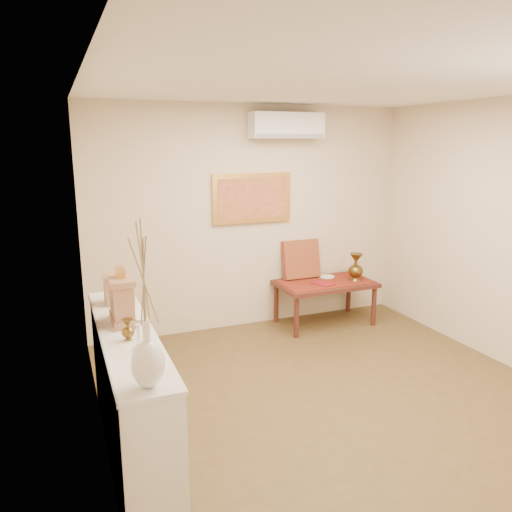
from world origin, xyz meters
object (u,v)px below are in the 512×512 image
mantel_clock (122,299)px  wooden_chest (114,288)px  display_ledge (130,394)px  white_vase (145,302)px  low_table (325,287)px  brass_urn_tall (356,264)px

mantel_clock → wooden_chest: size_ratio=1.68×
display_ledge → white_vase: bearing=-89.9°
low_table → wooden_chest: bearing=-155.4°
display_ledge → wooden_chest: wooden_chest is taller
brass_urn_tall → mantel_clock: bearing=-152.2°
white_vase → mantel_clock: (0.00, 1.06, -0.30)m
display_ledge → low_table: (2.67, 1.88, -0.01)m
brass_urn_tall → low_table: brass_urn_tall is taller
brass_urn_tall → white_vase: bearing=-138.8°
brass_urn_tall → mantel_clock: mantel_clock is taller
white_vase → low_table: (2.67, 2.76, -0.97)m
white_vase → wooden_chest: 1.58m
white_vase → mantel_clock: white_vase is taller
white_vase → brass_urn_tall: white_vase is taller
display_ledge → low_table: 3.27m
mantel_clock → display_ledge: bearing=-91.7°
display_ledge → wooden_chest: (0.00, 0.65, 0.61)m
display_ledge → mantel_clock: size_ratio=4.93×
brass_urn_tall → display_ledge: (-3.05, -1.78, -0.28)m
white_vase → low_table: 3.97m
white_vase → low_table: size_ratio=0.79×
wooden_chest → mantel_clock: bearing=-89.7°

